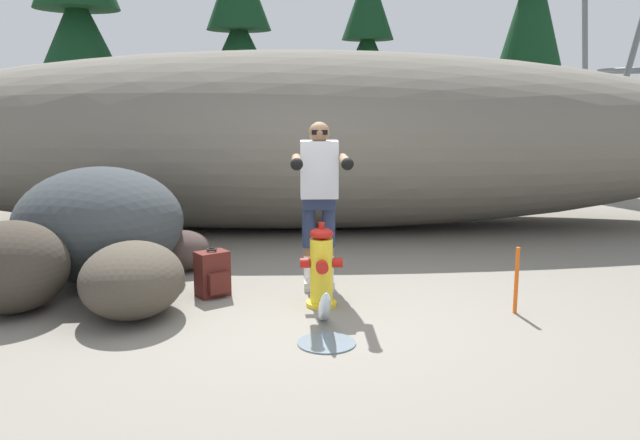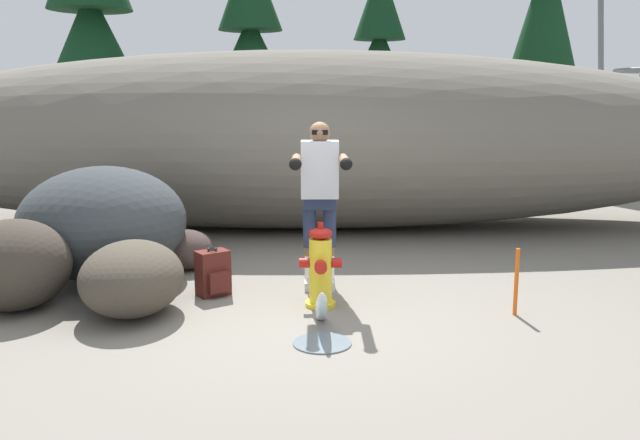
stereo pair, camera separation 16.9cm
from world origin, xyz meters
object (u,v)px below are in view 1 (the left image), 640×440
Objects in this scene: utility_worker at (319,185)px; boulder_outlier at (182,250)px; spare_backpack at (213,274)px; boulder_small at (11,267)px; fire_hydrant at (321,268)px; boulder_large at (100,224)px; boulder_mid at (132,279)px; survey_stake at (516,280)px.

utility_worker is 2.59× the size of boulder_outlier.
spare_backpack is at bearing -65.74° from boulder_outlier.
fire_hydrant is at bearing 0.81° from boulder_small.
boulder_large is at bearing -151.74° from spare_backpack.
fire_hydrant is at bearing -23.74° from boulder_large.
boulder_mid reaches higher than boulder_outlier.
boulder_large is at bearing -102.09° from utility_worker.
spare_backpack is (-1.03, 0.36, -0.15)m from fire_hydrant.
boulder_outlier is (-1.49, 0.85, -0.84)m from utility_worker.
survey_stake is (3.20, -1.63, 0.08)m from boulder_outlier.
boulder_mid is at bearing -8.45° from boulder_small.
utility_worker reaches higher than boulder_outlier.
utility_worker is 1.34m from spare_backpack.
utility_worker is 1.95m from boulder_mid.
survey_stake is at bearing -27.02° from boulder_outlier.
boulder_mid is 1.58m from boulder_outlier.
fire_hydrant is 0.75× the size of boulder_small.
boulder_small is at bearing -132.36° from boulder_outlier.
boulder_large is 1.37m from boulder_mid.
spare_backpack is at bearing 167.17° from survey_stake.
fire_hydrant reaches higher than survey_stake.
boulder_large is (-1.23, 0.64, 0.38)m from spare_backpack.
survey_stake is (4.48, -0.23, -0.11)m from boulder_small.
boulder_large reaches higher than boulder_small.
boulder_small is at bearing -111.44° from spare_backpack.
fire_hydrant reaches higher than boulder_outlier.
boulder_mid is at bearing 178.87° from survey_stake.
utility_worker is at bearing -29.75° from boulder_outlier.
utility_worker is at bearing -12.00° from boulder_large.
survey_stake is at bearing -17.64° from boulder_large.
boulder_small is (-2.77, -0.04, 0.05)m from fire_hydrant.
boulder_large is 1.56× the size of boulder_mid.
boulder_small is at bearing -78.77° from utility_worker.
boulder_small is 1.74× the size of survey_stake.
spare_backpack is at bearing 41.63° from boulder_mid.
boulder_mid is at bearing -66.73° from utility_worker.
boulder_large is at bearing 116.63° from boulder_mid.
fire_hydrant is at bearing 171.07° from survey_stake.
spare_backpack is 1.79m from boulder_small.
boulder_mid is at bearing -96.40° from boulder_outlier.
boulder_small is 1.91m from boulder_outlier.
boulder_mid is 3.38m from survey_stake.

